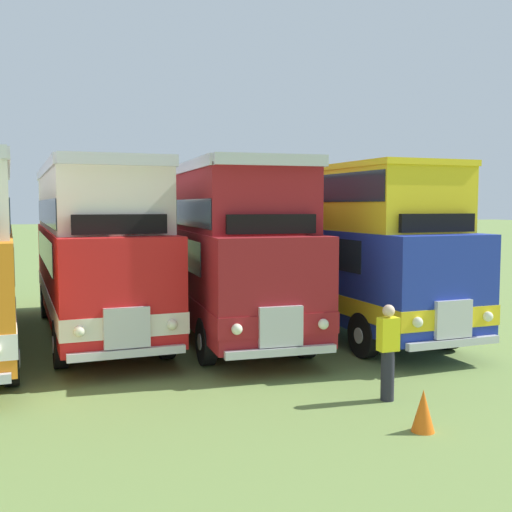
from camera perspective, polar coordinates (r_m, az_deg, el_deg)
ground_plane at (r=17.07m, az=-14.37°, el=-7.20°), size 200.00×200.00×0.00m
bus_third_in_row at (r=17.19m, az=-14.69°, el=0.81°), size 2.78×10.01×4.52m
bus_fourth_in_row at (r=17.15m, az=-3.46°, el=0.96°), size 3.12×10.56×4.52m
bus_fifth_in_row at (r=18.39m, az=6.31°, el=1.56°), size 2.79×11.61×4.49m
cone_near_end at (r=10.15m, az=15.15°, el=-13.59°), size 0.36×0.36×0.66m
marshal_person at (r=11.37m, az=12.06°, el=-8.60°), size 0.36×0.24×1.73m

